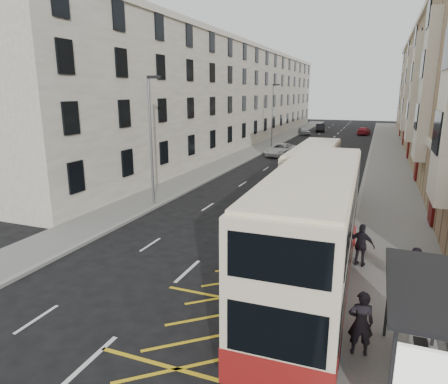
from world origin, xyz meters
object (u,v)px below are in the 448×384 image
at_px(pedestrian_near, 361,323).
at_px(pedestrian_far, 361,245).
at_px(street_lamp_far, 273,112).
at_px(street_lamp_near, 151,134).
at_px(double_decker_rear, 313,177).
at_px(white_van, 281,150).
at_px(car_silver, 304,131).
at_px(double_decker_front, 312,233).
at_px(car_red, 364,131).
at_px(car_dark, 320,128).
at_px(pedestrian_mid, 416,271).
at_px(bus_shelter, 429,322).

height_order(pedestrian_near, pedestrian_far, pedestrian_near).
bearing_deg(street_lamp_far, pedestrian_near, -72.21).
xyz_separation_m(street_lamp_near, double_decker_rear, (9.59, 3.29, -2.62)).
xyz_separation_m(white_van, car_silver, (-1.61, 23.83, -0.02)).
relative_size(double_decker_front, car_red, 2.64).
bearing_deg(pedestrian_near, street_lamp_near, -52.42).
height_order(double_decker_rear, pedestrian_near, double_decker_rear).
distance_m(street_lamp_far, car_dark, 24.47).
relative_size(street_lamp_far, pedestrian_mid, 4.69).
bearing_deg(pedestrian_mid, car_dark, 97.18).
height_order(double_decker_rear, car_red, double_decker_rear).
bearing_deg(bus_shelter, street_lamp_near, 139.86).
bearing_deg(car_red, pedestrian_mid, 99.41).
xyz_separation_m(bus_shelter, car_dark, (-11.80, 66.37, -1.42)).
distance_m(pedestrian_mid, car_dark, 62.05).
xyz_separation_m(white_van, car_dark, (0.14, 30.63, 0.01)).
bearing_deg(bus_shelter, car_red, 93.64).
relative_size(pedestrian_mid, car_dark, 0.39).
height_order(pedestrian_mid, pedestrian_far, pedestrian_far).
bearing_deg(car_dark, street_lamp_near, -102.82).
distance_m(street_lamp_near, street_lamp_far, 30.00).
bearing_deg(double_decker_front, street_lamp_near, 143.00).
height_order(pedestrian_far, white_van, pedestrian_far).
bearing_deg(double_decker_front, white_van, 103.77).
xyz_separation_m(street_lamp_far, double_decker_front, (11.35, -38.09, -2.26)).
distance_m(pedestrian_far, white_van, 30.30).
distance_m(white_van, car_silver, 23.88).
height_order(bus_shelter, pedestrian_far, bus_shelter).
bearing_deg(pedestrian_far, double_decker_rear, -56.31).
distance_m(pedestrian_near, pedestrian_far, 6.07).
bearing_deg(street_lamp_far, car_silver, 86.17).
bearing_deg(street_lamp_near, bus_shelter, -40.14).
distance_m(street_lamp_near, pedestrian_mid, 16.82).
distance_m(bus_shelter, double_decker_front, 5.45).
bearing_deg(double_decker_front, pedestrian_near, -60.64).
distance_m(pedestrian_near, pedestrian_mid, 4.65).
distance_m(double_decker_front, pedestrian_mid, 3.99).
height_order(street_lamp_near, car_silver, street_lamp_near).
bearing_deg(bus_shelter, car_silver, 102.81).
xyz_separation_m(pedestrian_near, car_red, (-2.59, 62.42, -0.44)).
relative_size(pedestrian_near, car_silver, 0.47).
relative_size(pedestrian_mid, car_red, 0.38).
height_order(bus_shelter, pedestrian_near, bus_shelter).
relative_size(street_lamp_far, white_van, 1.58).
bearing_deg(bus_shelter, double_decker_front, 127.87).
relative_size(pedestrian_far, car_red, 0.41).
height_order(bus_shelter, car_silver, bus_shelter).
height_order(bus_shelter, street_lamp_far, street_lamp_far).
bearing_deg(car_red, pedestrian_near, 97.59).
xyz_separation_m(double_decker_front, car_dark, (-8.45, 62.07, -1.66)).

